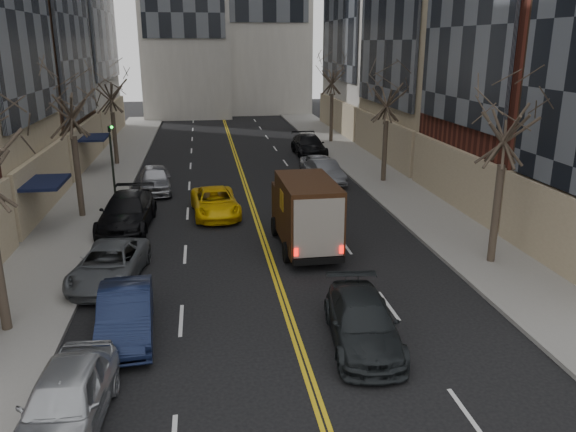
% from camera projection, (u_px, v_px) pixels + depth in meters
% --- Properties ---
extents(sidewalk_left, '(4.00, 66.00, 0.15)m').
position_uv_depth(sidewalk_left, '(101.00, 184.00, 35.31)').
color(sidewalk_left, slate).
rests_on(sidewalk_left, ground).
extents(sidewalk_right, '(4.00, 66.00, 0.15)m').
position_uv_depth(sidewalk_right, '(377.00, 174.00, 37.92)').
color(sidewalk_right, slate).
rests_on(sidewalk_right, ground).
extents(tree_lf_mid, '(3.20, 3.20, 8.91)m').
position_uv_depth(tree_lf_mid, '(68.00, 87.00, 26.80)').
color(tree_lf_mid, '#382D23').
rests_on(tree_lf_mid, sidewalk_left).
extents(tree_lf_far, '(3.20, 3.20, 8.12)m').
position_uv_depth(tree_lf_far, '(110.00, 81.00, 39.24)').
color(tree_lf_far, '#382D23').
rests_on(tree_lf_far, sidewalk_left).
extents(tree_rt_near, '(3.20, 3.20, 8.71)m').
position_uv_depth(tree_rt_near, '(509.00, 103.00, 20.89)').
color(tree_rt_near, '#382D23').
rests_on(tree_rt_near, sidewalk_right).
extents(tree_rt_mid, '(3.20, 3.20, 8.32)m').
position_uv_depth(tree_rt_mid, '(388.00, 84.00, 34.19)').
color(tree_rt_mid, '#382D23').
rests_on(tree_rt_mid, sidewalk_right).
extents(tree_rt_far, '(3.20, 3.20, 9.11)m').
position_uv_depth(tree_rt_far, '(333.00, 65.00, 48.18)').
color(tree_rt_far, '#382D23').
rests_on(tree_rt_far, sidewalk_right).
extents(traffic_signal, '(0.29, 0.26, 4.70)m').
position_uv_depth(traffic_signal, '(112.00, 156.00, 30.01)').
color(traffic_signal, black).
rests_on(traffic_signal, sidewalk_left).
extents(ups_truck, '(2.43, 5.79, 3.15)m').
position_uv_depth(ups_truck, '(305.00, 213.00, 24.13)').
color(ups_truck, black).
rests_on(ups_truck, ground).
extents(observer_sedan, '(2.43, 4.96, 1.39)m').
position_uv_depth(observer_sedan, '(363.00, 322.00, 16.61)').
color(observer_sedan, black).
rests_on(observer_sedan, ground).
extents(taxi, '(2.64, 5.07, 1.37)m').
position_uv_depth(taxi, '(215.00, 202.00, 29.07)').
color(taxi, yellow).
rests_on(taxi, ground).
extents(pedestrian, '(0.63, 0.77, 1.81)m').
position_uv_depth(pedestrian, '(289.00, 201.00, 28.55)').
color(pedestrian, black).
rests_on(pedestrian, ground).
extents(parked_lf_a, '(2.09, 4.55, 1.51)m').
position_uv_depth(parked_lf_a, '(66.00, 400.00, 12.89)').
color(parked_lf_a, '#B7BBBF').
rests_on(parked_lf_a, ground).
extents(parked_lf_b, '(1.89, 4.57, 1.47)m').
position_uv_depth(parked_lf_b, '(126.00, 314.00, 17.05)').
color(parked_lf_b, '#101832').
rests_on(parked_lf_b, ground).
extents(parked_lf_c, '(2.86, 5.13, 1.35)m').
position_uv_depth(parked_lf_c, '(109.00, 265.00, 20.96)').
color(parked_lf_c, '#515559').
rests_on(parked_lf_c, ground).
extents(parked_lf_d, '(2.63, 5.78, 1.64)m').
position_uv_depth(parked_lf_d, '(127.00, 212.00, 26.96)').
color(parked_lf_d, black).
rests_on(parked_lf_d, ground).
extents(parked_lf_e, '(2.22, 4.75, 1.57)m').
position_uv_depth(parked_lf_e, '(155.00, 179.00, 33.57)').
color(parked_lf_e, '#9C9EA3').
rests_on(parked_lf_e, ground).
extents(parked_rt_a, '(2.01, 4.46, 1.42)m').
position_uv_depth(parked_rt_a, '(325.00, 172.00, 35.78)').
color(parked_rt_a, '#4D4F54').
rests_on(parked_rt_a, ground).
extents(parked_rt_b, '(2.41, 4.88, 1.33)m').
position_uv_depth(parked_rt_b, '(319.00, 167.00, 37.49)').
color(parked_rt_b, '#A4A6AC').
rests_on(parked_rt_b, ground).
extents(parked_rt_c, '(2.29, 5.54, 1.60)m').
position_uv_depth(parked_rt_c, '(309.00, 145.00, 44.39)').
color(parked_rt_c, black).
rests_on(parked_rt_c, ground).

